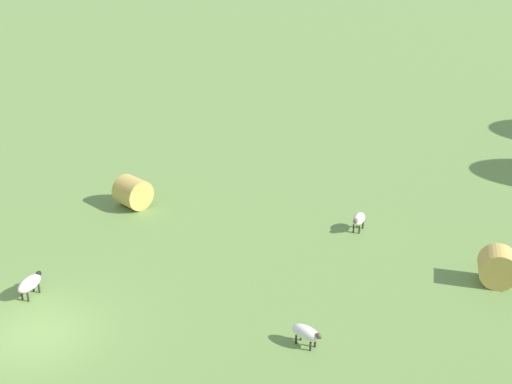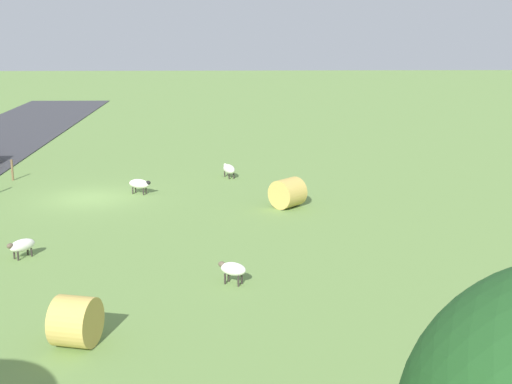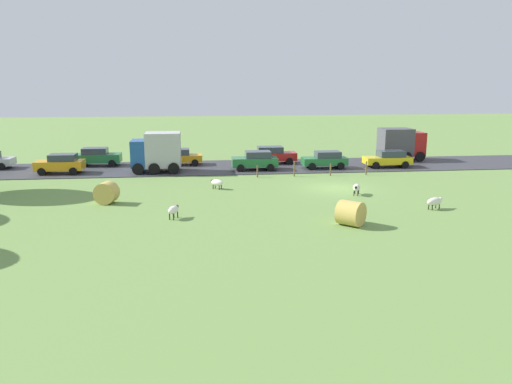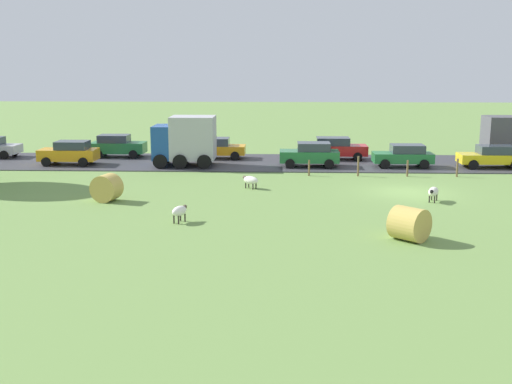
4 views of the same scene
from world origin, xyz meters
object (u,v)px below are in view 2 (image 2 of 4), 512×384
sheep_1 (139,184)px  sheep_2 (229,169)px  hay_bale_0 (76,321)px  sheep_0 (22,246)px  hay_bale_1 (288,193)px  sheep_3 (233,269)px

sheep_1 → sheep_2: sheep_1 is taller
sheep_1 → sheep_2: bearing=-141.5°
sheep_1 → hay_bale_0: bearing=91.9°
sheep_0 → hay_bale_1: size_ratio=0.79×
sheep_1 → hay_bale_1: (-7.30, 2.68, 0.16)m
hay_bale_1 → hay_bale_0: bearing=64.6°
hay_bale_1 → sheep_1: bearing=-20.2°
hay_bale_1 → sheep_3: bearing=75.6°
sheep_1 → hay_bale_0: 16.88m
hay_bale_1 → sheep_2: bearing=-65.5°
sheep_0 → sheep_1: size_ratio=0.87×
sheep_0 → sheep_2: 15.15m
sheep_0 → hay_bale_0: 8.13m
sheep_0 → hay_bale_0: hay_bale_0 is taller
hay_bale_1 → sheep_0: bearing=33.7°
sheep_0 → sheep_2: (-7.54, -13.14, 0.01)m
sheep_2 → hay_bale_1: bearing=114.5°
sheep_3 → hay_bale_0: bearing=46.4°
sheep_0 → sheep_1: (-3.07, -9.59, 0.04)m
sheep_1 → hay_bale_0: size_ratio=0.89×
hay_bale_0 → sheep_0: bearing=-63.6°
sheep_2 → sheep_3: (-0.34, 15.96, 0.04)m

